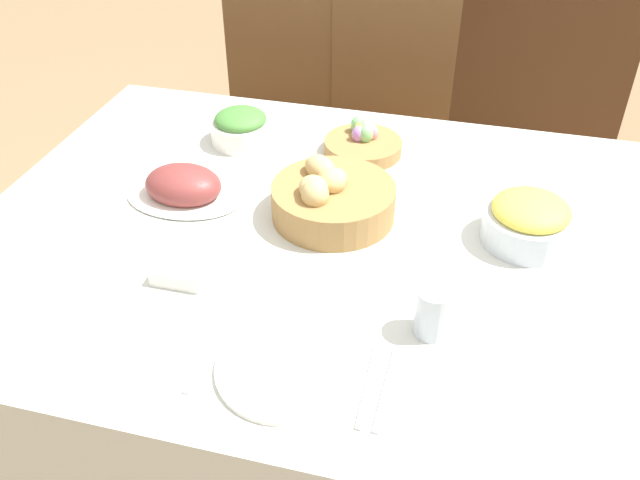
% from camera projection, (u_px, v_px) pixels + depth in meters
% --- Properties ---
extents(ground_plane, '(12.00, 12.00, 0.00)m').
position_uv_depth(ground_plane, '(329.00, 445.00, 1.91)').
color(ground_plane, '#937551').
extents(dining_table, '(1.57, 1.18, 0.74)m').
position_uv_depth(dining_table, '(331.00, 352.00, 1.68)').
color(dining_table, silver).
rests_on(dining_table, ground).
extents(chair_far_center, '(0.44, 0.44, 0.94)m').
position_uv_depth(chair_far_center, '(385.00, 133.00, 2.33)').
color(chair_far_center, brown).
rests_on(chair_far_center, ground).
extents(chair_far_left, '(0.42, 0.42, 0.94)m').
position_uv_depth(chair_far_left, '(275.00, 120.00, 2.41)').
color(chair_far_left, brown).
rests_on(chair_far_left, ground).
extents(sideboard, '(1.52, 0.44, 0.87)m').
position_uv_depth(sideboard, '(451.00, 53.00, 3.11)').
color(sideboard, '#4C2D19').
rests_on(sideboard, ground).
extents(bread_basket, '(0.27, 0.27, 0.12)m').
position_uv_depth(bread_basket, '(332.00, 198.00, 1.48)').
color(bread_basket, '#9E7542').
rests_on(bread_basket, dining_table).
extents(egg_basket, '(0.20, 0.20, 0.08)m').
position_uv_depth(egg_basket, '(363.00, 143.00, 1.73)').
color(egg_basket, '#9E7542').
rests_on(egg_basket, dining_table).
extents(ham_platter, '(0.28, 0.19, 0.09)m').
position_uv_depth(ham_platter, '(184.00, 187.00, 1.55)').
color(ham_platter, white).
rests_on(ham_platter, dining_table).
extents(green_salad_bowl, '(0.16, 0.16, 0.09)m').
position_uv_depth(green_salad_bowl, '(241.00, 127.00, 1.76)').
color(green_salad_bowl, white).
rests_on(green_salad_bowl, dining_table).
extents(pineapple_bowl, '(0.19, 0.19, 0.11)m').
position_uv_depth(pineapple_bowl, '(529.00, 221.00, 1.40)').
color(pineapple_bowl, silver).
rests_on(pineapple_bowl, dining_table).
extents(dinner_plate, '(0.24, 0.24, 0.01)m').
position_uv_depth(dinner_plate, '(285.00, 368.00, 1.14)').
color(dinner_plate, white).
rests_on(dinner_plate, dining_table).
extents(fork, '(0.01, 0.18, 0.00)m').
position_uv_depth(fork, '(206.00, 354.00, 1.17)').
color(fork, silver).
rests_on(fork, dining_table).
extents(knife, '(0.01, 0.18, 0.00)m').
position_uv_depth(knife, '(368.00, 386.00, 1.11)').
color(knife, silver).
rests_on(knife, dining_table).
extents(spoon, '(0.01, 0.18, 0.00)m').
position_uv_depth(spoon, '(386.00, 389.00, 1.11)').
color(spoon, silver).
rests_on(spoon, dining_table).
extents(drinking_cup, '(0.07, 0.07, 0.10)m').
position_uv_depth(drinking_cup, '(433.00, 311.00, 1.19)').
color(drinking_cup, silver).
rests_on(drinking_cup, dining_table).
extents(butter_dish, '(0.10, 0.06, 0.03)m').
position_uv_depth(butter_dish, '(180.00, 274.00, 1.32)').
color(butter_dish, white).
rests_on(butter_dish, dining_table).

